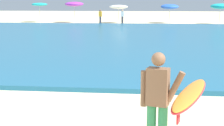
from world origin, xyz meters
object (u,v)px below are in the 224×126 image
beach_umbrella_0 (39,4)px  beachgoer_near_row_left (122,17)px  surfer_with_board (172,98)px  beach_umbrella_2 (119,7)px  beach_umbrella_1 (74,4)px  beach_umbrella_4 (220,6)px  beachgoer_near_row_mid (100,16)px  beach_umbrella_3 (170,7)px

beach_umbrella_0 → beachgoer_near_row_left: (9.97, -2.89, -1.23)m
surfer_with_board → beach_umbrella_2: (-3.99, 34.69, 0.78)m
beach_umbrella_1 → beach_umbrella_4: bearing=-5.1°
beach_umbrella_0 → beachgoer_near_row_mid: beach_umbrella_0 is taller
beach_umbrella_2 → beach_umbrella_4: size_ratio=0.96×
surfer_with_board → beach_umbrella_3: beach_umbrella_3 is taller
surfer_with_board → beach_umbrella_0: (-13.33, 35.15, 1.05)m
beach_umbrella_2 → beachgoer_near_row_mid: size_ratio=1.35×
beach_umbrella_3 → beach_umbrella_4: bearing=-16.3°
surfer_with_board → beach_umbrella_1: (-9.15, 34.92, 1.10)m
beach_umbrella_1 → beachgoer_near_row_left: (5.78, -2.66, -1.28)m
surfer_with_board → beachgoer_near_row_left: 32.44m
surfer_with_board → beach_umbrella_0: 37.61m
beach_umbrella_1 → beach_umbrella_3: bearing=0.5°
beach_umbrella_2 → beach_umbrella_3: beach_umbrella_3 is taller
beach_umbrella_1 → beach_umbrella_3: beach_umbrella_1 is taller
beach_umbrella_1 → beachgoer_near_row_mid: size_ratio=1.53×
beachgoer_near_row_mid → beach_umbrella_3: bearing=21.7°
beachgoer_near_row_left → beachgoer_near_row_mid: same height
beach_umbrella_3 → beachgoer_near_row_left: bearing=-151.7°
surfer_with_board → beach_umbrella_2: bearing=96.6°
beach_umbrella_4 → beach_umbrella_3: bearing=163.7°
surfer_with_board → beach_umbrella_2: 34.93m
beach_umbrella_2 → beach_umbrella_4: 11.01m
beach_umbrella_3 → beachgoer_near_row_mid: (-7.43, -2.95, -0.99)m
beach_umbrella_0 → beachgoer_near_row_left: size_ratio=1.44×
beach_umbrella_1 → beach_umbrella_2: size_ratio=1.13×
beach_umbrella_0 → beach_umbrella_2: beach_umbrella_0 is taller
beach_umbrella_3 → beachgoer_near_row_left: 5.87m
beachgoer_near_row_mid → beach_umbrella_0: bearing=157.9°
beach_umbrella_2 → beachgoer_near_row_left: 2.69m
beach_umbrella_0 → beach_umbrella_2: (9.34, -0.46, -0.26)m
beach_umbrella_1 → beachgoer_near_row_left: beach_umbrella_1 is taller
beach_umbrella_2 → beachgoer_near_row_left: bearing=-75.5°
beach_umbrella_3 → beachgoer_near_row_left: size_ratio=1.39×
beach_umbrella_2 → beachgoer_near_row_left: size_ratio=1.35×
beach_umbrella_3 → beach_umbrella_4: size_ratio=0.99×
beach_umbrella_0 → beach_umbrella_3: bearing=-0.5°
surfer_with_board → beach_umbrella_3: (1.73, 35.01, 0.81)m
surfer_with_board → beach_umbrella_1: beach_umbrella_1 is taller
beach_umbrella_4 → beachgoer_near_row_mid: bearing=-173.6°
beach_umbrella_4 → beach_umbrella_1: bearing=174.9°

